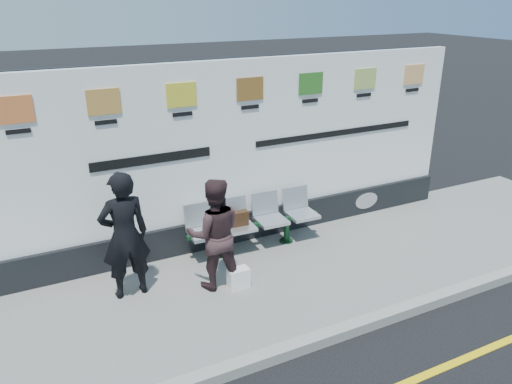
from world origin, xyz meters
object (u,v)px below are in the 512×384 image
Objects in this scene: woman_left at (125,236)px; bench at (255,235)px; billboard at (248,165)px; woman_right at (214,234)px.

bench is at bearing -171.08° from woman_left.
billboard is 1.16m from bench.
woman_left reaches higher than bench.
bench is 2.30m from woman_left.
woman_right reaches higher than bench.
bench is 1.35× the size of woman_right.
billboard reaches higher than woman_left.
woman_left is at bearing -1.02° from woman_right.
bench is (-0.10, -0.45, -1.06)m from billboard.
billboard is 4.91× the size of woman_right.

